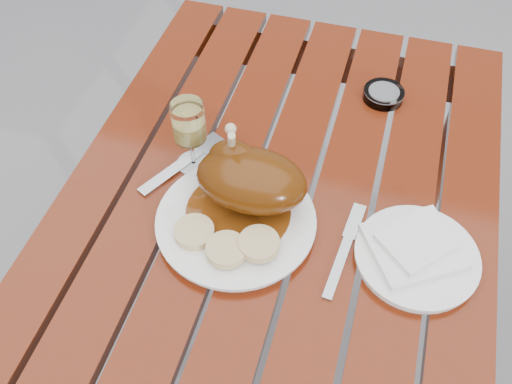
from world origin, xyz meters
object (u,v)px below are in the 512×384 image
at_px(side_plate, 416,257).
at_px(ashtray, 383,94).
at_px(wine_glass, 190,136).
at_px(dinner_plate, 236,222).
at_px(table, 270,305).

xyz_separation_m(side_plate, ashtray, (-0.11, 0.40, 0.00)).
height_order(wine_glass, ashtray, wine_glass).
bearing_deg(ashtray, wine_glass, -138.27).
height_order(dinner_plate, wine_glass, wine_glass).
bearing_deg(wine_glass, table, -19.36).
bearing_deg(dinner_plate, ashtray, 63.54).
bearing_deg(ashtray, dinner_plate, -116.46).
bearing_deg(ashtray, table, -112.67).
bearing_deg(table, ashtray, 67.33).
height_order(table, wine_glass, wine_glass).
xyz_separation_m(table, wine_glass, (-0.18, 0.06, 0.45)).
xyz_separation_m(dinner_plate, ashtray, (0.21, 0.41, 0.00)).
relative_size(table, side_plate, 5.63).
height_order(wine_glass, side_plate, wine_glass).
distance_m(table, side_plate, 0.47).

